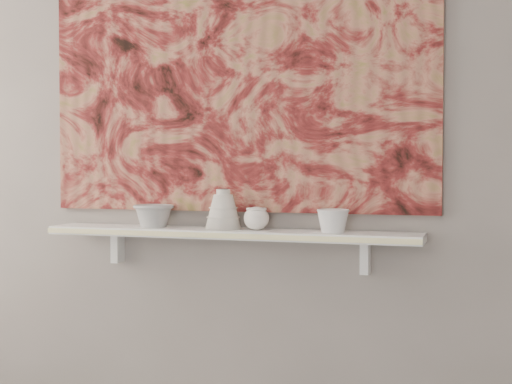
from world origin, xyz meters
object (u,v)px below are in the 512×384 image
at_px(shelf, 228,233).
at_px(painting, 236,64).
at_px(cup_cream, 256,218).
at_px(bowl_white, 333,221).
at_px(bell_vessel, 223,209).
at_px(bowl_grey, 154,215).

relative_size(shelf, painting, 0.93).
bearing_deg(cup_cream, shelf, 180.00).
distance_m(shelf, bowl_white, 0.39).
height_order(shelf, cup_cream, cup_cream).
bearing_deg(bell_vessel, bowl_white, 0.00).
height_order(bowl_grey, bowl_white, bowl_grey).
xyz_separation_m(shelf, bowl_grey, (-0.30, 0.00, 0.06)).
height_order(bowl_grey, bell_vessel, bell_vessel).
bearing_deg(bowl_white, bell_vessel, 180.00).
bearing_deg(painting, shelf, -90.00).
distance_m(cup_cream, bowl_white, 0.28).
height_order(painting, bowl_grey, painting).
height_order(shelf, bell_vessel, bell_vessel).
bearing_deg(bell_vessel, painting, 76.14).
relative_size(bell_vessel, bowl_white, 1.30).
bearing_deg(bowl_grey, painting, 14.99).
distance_m(painting, bowl_white, 0.69).
bearing_deg(shelf, bell_vessel, 180.00).
xyz_separation_m(bowl_grey, bell_vessel, (0.28, 0.00, 0.03)).
bearing_deg(bowl_white, painting, 168.26).
xyz_separation_m(shelf, bell_vessel, (-0.02, 0.00, 0.09)).
relative_size(painting, cup_cream, 16.35).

